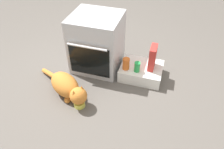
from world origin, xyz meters
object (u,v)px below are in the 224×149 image
oven (97,43)px  sauce_jar (126,64)px  cereal_box (152,58)px  soda_can (137,67)px  food_bowl (80,104)px  cat (67,87)px  pantry_cabinet (141,71)px

oven → sauce_jar: oven is taller
cereal_box → soda_can: bearing=-141.5°
food_bowl → cat: 0.23m
pantry_cabinet → food_bowl: 0.84m
oven → pantry_cabinet: bearing=-4.3°
pantry_cabinet → sauce_jar: (-0.17, -0.10, 0.14)m
pantry_cabinet → cat: (-0.70, -0.56, 0.06)m
cat → cereal_box: bearing=65.5°
sauce_jar → cereal_box: cereal_box is taller
pantry_cabinet → cat: cat is taller
pantry_cabinet → food_bowl: pantry_cabinet is taller
oven → food_bowl: 0.77m
cat → cereal_box: (0.80, 0.57, 0.15)m
cereal_box → pantry_cabinet: bearing=-172.7°
oven → soda_can: oven is taller
pantry_cabinet → sauce_jar: bearing=-150.6°
oven → food_bowl: (0.05, -0.70, -0.31)m
sauce_jar → oven: bearing=160.7°
cat → cereal_box: size_ratio=2.69×
cat → sauce_jar: size_ratio=5.38×
food_bowl → cat: size_ratio=0.15×
cereal_box → oven: bearing=177.5°
cat → soda_can: bearing=64.8°
food_bowl → sauce_jar: bearing=58.5°
soda_can → cereal_box: 0.20m
pantry_cabinet → soda_can: size_ratio=4.04×
oven → cereal_box: oven is taller
oven → cat: 0.65m
oven → sauce_jar: size_ratio=4.89×
soda_can → sauce_jar: bearing=177.2°
soda_can → cereal_box: cereal_box is taller
food_bowl → sauce_jar: size_ratio=0.82×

